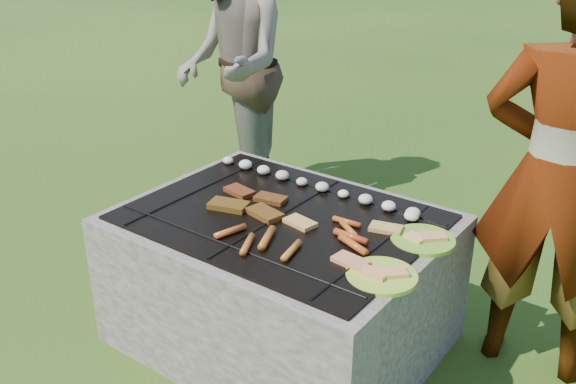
{
  "coord_description": "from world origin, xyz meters",
  "views": [
    {
      "loc": [
        1.43,
        -1.89,
        1.79
      ],
      "look_at": [
        0.0,
        0.05,
        0.7
      ],
      "focal_mm": 40.0,
      "sensor_mm": 36.0,
      "label": 1
    }
  ],
  "objects_px": {
    "fire_pit": "(281,284)",
    "plate_near": "(382,276)",
    "bystander": "(230,67)",
    "cook": "(560,179)",
    "plate_far": "(423,240)"
  },
  "relations": [
    {
      "from": "plate_far",
      "to": "bystander",
      "type": "bearing_deg",
      "value": 153.4
    },
    {
      "from": "plate_far",
      "to": "cook",
      "type": "xyz_separation_m",
      "value": [
        0.37,
        0.34,
        0.23
      ]
    },
    {
      "from": "fire_pit",
      "to": "plate_far",
      "type": "xyz_separation_m",
      "value": [
        0.56,
        0.16,
        0.33
      ]
    },
    {
      "from": "bystander",
      "to": "plate_far",
      "type": "bearing_deg",
      "value": 18.91
    },
    {
      "from": "plate_near",
      "to": "bystander",
      "type": "relative_size",
      "value": 0.17
    },
    {
      "from": "plate_near",
      "to": "plate_far",
      "type": "bearing_deg",
      "value": 89.9
    },
    {
      "from": "fire_pit",
      "to": "plate_near",
      "type": "bearing_deg",
      "value": -16.22
    },
    {
      "from": "cook",
      "to": "bystander",
      "type": "xyz_separation_m",
      "value": [
        -2.08,
        0.51,
        0.03
      ]
    },
    {
      "from": "fire_pit",
      "to": "bystander",
      "type": "distance_m",
      "value": 1.64
    },
    {
      "from": "fire_pit",
      "to": "bystander",
      "type": "bearing_deg",
      "value": 138.43
    },
    {
      "from": "bystander",
      "to": "cook",
      "type": "bearing_deg",
      "value": 31.64
    },
    {
      "from": "plate_far",
      "to": "cook",
      "type": "distance_m",
      "value": 0.56
    },
    {
      "from": "fire_pit",
      "to": "plate_near",
      "type": "xyz_separation_m",
      "value": [
        0.56,
        -0.16,
        0.33
      ]
    },
    {
      "from": "fire_pit",
      "to": "cook",
      "type": "height_order",
      "value": "cook"
    },
    {
      "from": "plate_near",
      "to": "cook",
      "type": "height_order",
      "value": "cook"
    }
  ]
}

